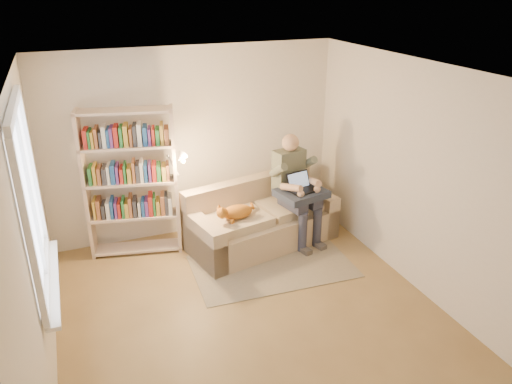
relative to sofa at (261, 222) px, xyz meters
name	(u,v)px	position (x,y,z in m)	size (l,w,h in m)	color
floor	(253,317)	(-0.69, -1.52, -0.31)	(4.50, 4.50, 0.00)	olive
ceiling	(253,75)	(-0.69, -1.52, 2.29)	(4.00, 4.50, 0.02)	white
wall_left	(33,245)	(-2.69, -1.52, 0.99)	(0.02, 4.50, 2.60)	silver
wall_right	(421,181)	(1.31, -1.52, 0.99)	(0.02, 4.50, 2.60)	silver
wall_back	(194,143)	(-0.69, 0.73, 0.99)	(4.00, 0.02, 2.60)	silver
wall_front	(389,359)	(-0.69, -3.77, 0.99)	(4.00, 0.02, 2.60)	silver
window	(38,226)	(-2.64, -1.32, 1.07)	(0.12, 1.52, 1.69)	white
sofa	(261,222)	(0.00, 0.00, 0.00)	(2.14, 1.29, 0.85)	#C4AD8B
person	(295,183)	(0.47, -0.06, 0.52)	(0.54, 0.73, 1.49)	#68705A
cat	(235,212)	(-0.44, -0.22, 0.33)	(0.60, 0.30, 0.23)	orange
blanket	(303,193)	(0.52, -0.20, 0.43)	(0.62, 0.50, 0.09)	#242D3F
laptop	(302,186)	(0.52, -0.19, 0.53)	(0.40, 0.36, 0.29)	black
bookshelf	(131,176)	(-1.62, 0.38, 0.77)	(1.28, 0.61, 1.95)	beige
rug	(272,266)	(-0.10, -0.66, -0.30)	(1.99, 1.17, 0.01)	gray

